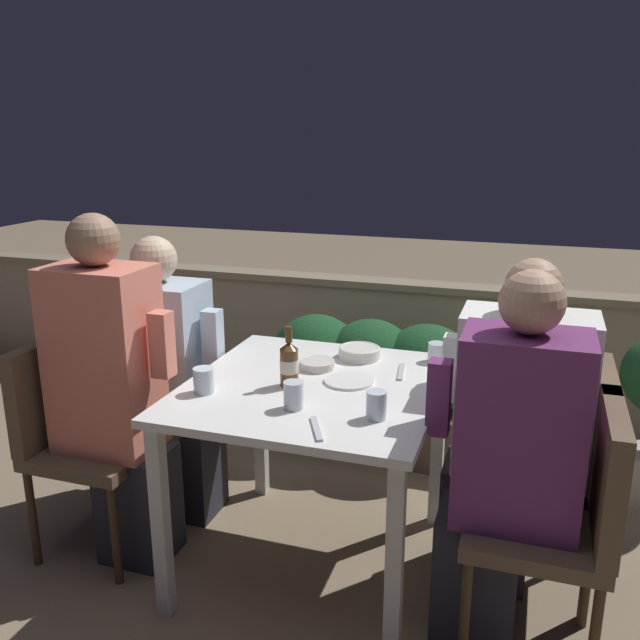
{
  "coord_description": "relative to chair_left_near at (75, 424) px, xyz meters",
  "views": [
    {
      "loc": [
        0.73,
        -2.16,
        1.64
      ],
      "look_at": [
        0.0,
        0.07,
        0.97
      ],
      "focal_mm": 38.0,
      "sensor_mm": 36.0,
      "label": 1
    }
  ],
  "objects": [
    {
      "name": "parapet_wall",
      "position": [
        0.93,
        1.85,
        -0.14
      ],
      "size": [
        9.0,
        0.18,
        0.76
      ],
      "color": "gray",
      "rests_on": "ground_plane"
    },
    {
      "name": "dining_table",
      "position": [
        0.93,
        0.16,
        0.13
      ],
      "size": [
        0.9,
        0.96,
        0.75
      ],
      "color": "white",
      "rests_on": "ground_plane"
    },
    {
      "name": "chair_left_far",
      "position": [
        0.02,
        0.35,
        0.0
      ],
      "size": [
        0.43,
        0.43,
        0.86
      ],
      "color": "brown",
      "rests_on": "ground_plane"
    },
    {
      "name": "fork_0",
      "position": [
        1.06,
        -0.2,
        0.23
      ],
      "size": [
        0.09,
        0.16,
        0.01
      ],
      "color": "silver",
      "rests_on": "dining_table"
    },
    {
      "name": "planter_hedge",
      "position": [
        0.89,
        1.17,
        -0.13
      ],
      "size": [
        1.06,
        0.47,
        0.71
      ],
      "color": "brown",
      "rests_on": "ground_plane"
    },
    {
      "name": "beer_bottle",
      "position": [
        0.85,
        0.11,
        0.31
      ],
      "size": [
        0.07,
        0.07,
        0.22
      ],
      "color": "brown",
      "rests_on": "dining_table"
    },
    {
      "name": "glass_cup_1",
      "position": [
        1.31,
        0.54,
        0.26
      ],
      "size": [
        0.07,
        0.07,
        0.08
      ],
      "color": "silver",
      "rests_on": "dining_table"
    },
    {
      "name": "glass_cup_3",
      "position": [
        0.59,
        -0.04,
        0.27
      ],
      "size": [
        0.07,
        0.07,
        0.09
      ],
      "color": "silver",
      "rests_on": "dining_table"
    },
    {
      "name": "fork_1",
      "position": [
        1.21,
        0.37,
        0.23
      ],
      "size": [
        0.04,
        0.17,
        0.01
      ],
      "color": "silver",
      "rests_on": "dining_table"
    },
    {
      "name": "glass_cup_0",
      "position": [
        1.21,
        -0.07,
        0.27
      ],
      "size": [
        0.07,
        0.07,
        0.09
      ],
      "color": "silver",
      "rests_on": "dining_table"
    },
    {
      "name": "ground_plane",
      "position": [
        0.93,
        0.16,
        -0.52
      ],
      "size": [
        16.0,
        16.0,
        0.0
      ],
      "primitive_type": "plane",
      "color": "#847056"
    },
    {
      "name": "person_white_polo",
      "position": [
        1.62,
        0.3,
        0.09
      ],
      "size": [
        0.51,
        0.26,
        1.22
      ],
      "color": "#282833",
      "rests_on": "ground_plane"
    },
    {
      "name": "person_coral_top",
      "position": [
        0.19,
        -0.0,
        0.16
      ],
      "size": [
        0.47,
        0.26,
        1.35
      ],
      "color": "#282833",
      "rests_on": "ground_plane"
    },
    {
      "name": "bowl_0",
      "position": [
        1.01,
        0.48,
        0.25
      ],
      "size": [
        0.17,
        0.17,
        0.05
      ],
      "color": "silver",
      "rests_on": "dining_table"
    },
    {
      "name": "bowl_1",
      "position": [
        0.89,
        0.32,
        0.24
      ],
      "size": [
        0.14,
        0.14,
        0.03
      ],
      "color": "beige",
      "rests_on": "dining_table"
    },
    {
      "name": "chair_right_near",
      "position": [
        1.82,
        -0.04,
        0.0
      ],
      "size": [
        0.43,
        0.43,
        0.86
      ],
      "color": "brown",
      "rests_on": "ground_plane"
    },
    {
      "name": "person_purple_stripe",
      "position": [
        1.62,
        -0.04,
        0.11
      ],
      "size": [
        0.47,
        0.26,
        1.25
      ],
      "color": "#282833",
      "rests_on": "ground_plane"
    },
    {
      "name": "glass_cup_2",
      "position": [
        0.94,
        -0.07,
        0.27
      ],
      "size": [
        0.07,
        0.07,
        0.09
      ],
      "color": "silver",
      "rests_on": "dining_table"
    },
    {
      "name": "chair_right_far",
      "position": [
        1.82,
        0.3,
        0.0
      ],
      "size": [
        0.43,
        0.43,
        0.86
      ],
      "color": "brown",
      "rests_on": "ground_plane"
    },
    {
      "name": "chair_left_near",
      "position": [
        0.0,
        0.0,
        0.0
      ],
      "size": [
        0.43,
        0.43,
        0.86
      ],
      "color": "brown",
      "rests_on": "ground_plane"
    },
    {
      "name": "person_blue_shirt",
      "position": [
        0.21,
        0.35,
        0.09
      ],
      "size": [
        0.48,
        0.26,
        1.22
      ],
      "color": "#282833",
      "rests_on": "ground_plane"
    },
    {
      "name": "plate_0",
      "position": [
        1.05,
        0.21,
        0.23
      ],
      "size": [
        0.18,
        0.18,
        0.01
      ],
      "color": "white",
      "rests_on": "dining_table"
    }
  ]
}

